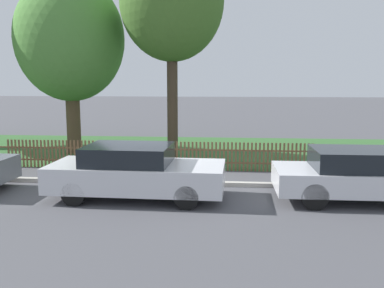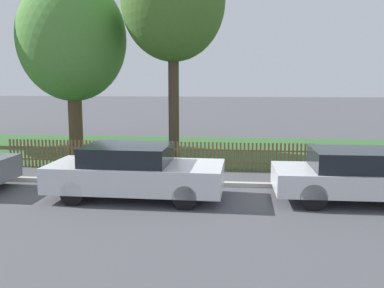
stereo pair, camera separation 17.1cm
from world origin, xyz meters
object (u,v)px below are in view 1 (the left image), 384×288
object	(u,v)px
parked_car_navy_estate	(363,175)
tree_mid_park	(172,2)
parked_car_black_saloon	(135,171)
covered_motorcycle	(150,157)
tree_behind_motorcycle	(70,40)

from	to	relation	value
parked_car_navy_estate	tree_mid_park	size ratio (longest dim) A/B	0.55
parked_car_black_saloon	parked_car_navy_estate	bearing A→B (deg)	3.07
parked_car_navy_estate	tree_mid_park	bearing A→B (deg)	135.69
parked_car_black_saloon	covered_motorcycle	xyz separation A→B (m)	(-0.07, 2.35, -0.07)
parked_car_black_saloon	parked_car_navy_estate	distance (m)	5.67
covered_motorcycle	parked_car_black_saloon	bearing A→B (deg)	-84.32
covered_motorcycle	tree_mid_park	world-z (taller)	tree_mid_park
parked_car_black_saloon	tree_mid_park	bearing A→B (deg)	88.78
parked_car_black_saloon	tree_behind_motorcycle	size ratio (longest dim) A/B	0.63
tree_behind_motorcycle	parked_car_navy_estate	bearing A→B (deg)	-32.67
parked_car_black_saloon	tree_behind_motorcycle	xyz separation A→B (m)	(-3.96, 6.35, 3.86)
parked_car_black_saloon	tree_behind_motorcycle	world-z (taller)	tree_behind_motorcycle
parked_car_navy_estate	parked_car_black_saloon	bearing A→B (deg)	-178.52
parked_car_navy_estate	tree_mid_park	world-z (taller)	tree_mid_park
parked_car_navy_estate	covered_motorcycle	size ratio (longest dim) A/B	2.50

